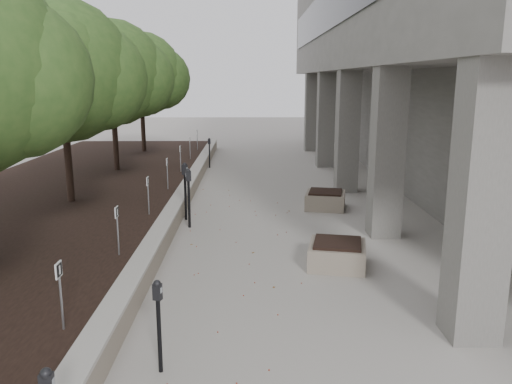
{
  "coord_description": "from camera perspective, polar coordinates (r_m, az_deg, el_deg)",
  "views": [
    {
      "loc": [
        0.19,
        -5.89,
        3.71
      ],
      "look_at": [
        0.32,
        5.58,
        1.17
      ],
      "focal_mm": 35.88,
      "sensor_mm": 36.0,
      "label": 1
    }
  ],
  "objects": [
    {
      "name": "ground",
      "position": [
        6.96,
        -2.21,
        -19.74
      ],
      "size": [
        90.0,
        90.0,
        0.0
      ],
      "primitive_type": "plane",
      "color": "#9F9A93",
      "rests_on": "ground"
    },
    {
      "name": "retaining_wall",
      "position": [
        15.42,
        -8.12,
        -0.61
      ],
      "size": [
        0.39,
        26.0,
        0.5
      ],
      "primitive_type": null,
      "color": "gray",
      "rests_on": "ground"
    },
    {
      "name": "planting_bed",
      "position": [
        16.32,
        -21.02,
        -0.78
      ],
      "size": [
        7.0,
        26.0,
        0.4
      ],
      "primitive_type": "cube",
      "color": "black",
      "rests_on": "ground"
    },
    {
      "name": "crabapple_tree_3",
      "position": [
        14.77,
        -20.67,
        9.41
      ],
      "size": [
        4.6,
        4.0,
        5.44
      ],
      "primitive_type": null,
      "color": "#2F521F",
      "rests_on": "planting_bed"
    },
    {
      "name": "crabapple_tree_4",
      "position": [
        19.54,
        -15.68,
        10.31
      ],
      "size": [
        4.6,
        4.0,
        5.44
      ],
      "primitive_type": null,
      "color": "#2F521F",
      "rests_on": "planting_bed"
    },
    {
      "name": "crabapple_tree_5",
      "position": [
        24.41,
        -12.66,
        10.82
      ],
      "size": [
        4.6,
        4.0,
        5.44
      ],
      "primitive_type": null,
      "color": "#2F521F",
      "rests_on": "planting_bed"
    },
    {
      "name": "parking_sign_2",
      "position": [
        7.43,
        -20.92,
        -10.79
      ],
      "size": [
        0.04,
        0.22,
        0.96
      ],
      "primitive_type": null,
      "color": "black",
      "rests_on": "planting_bed"
    },
    {
      "name": "parking_sign_3",
      "position": [
        10.13,
        -15.16,
        -4.2
      ],
      "size": [
        0.04,
        0.22,
        0.96
      ],
      "primitive_type": null,
      "color": "black",
      "rests_on": "planting_bed"
    },
    {
      "name": "parking_sign_4",
      "position": [
        12.96,
        -11.91,
        -0.41
      ],
      "size": [
        0.04,
        0.22,
        0.96
      ],
      "primitive_type": null,
      "color": "black",
      "rests_on": "planting_bed"
    },
    {
      "name": "parking_sign_5",
      "position": [
        15.85,
        -9.85,
        2.01
      ],
      "size": [
        0.04,
        0.22,
        0.96
      ],
      "primitive_type": null,
      "color": "black",
      "rests_on": "planting_bed"
    },
    {
      "name": "parking_sign_6",
      "position": [
        18.78,
        -8.42,
        3.68
      ],
      "size": [
        0.04,
        0.22,
        0.96
      ],
      "primitive_type": null,
      "color": "black",
      "rests_on": "planting_bed"
    },
    {
      "name": "parking_sign_7",
      "position": [
        21.72,
        -7.37,
        4.9
      ],
      "size": [
        0.04,
        0.22,
        0.96
      ],
      "primitive_type": null,
      "color": "black",
      "rests_on": "planting_bed"
    },
    {
      "name": "parking_sign_8",
      "position": [
        24.68,
        -6.57,
        5.83
      ],
      "size": [
        0.04,
        0.22,
        0.96
      ],
      "primitive_type": null,
      "color": "black",
      "rests_on": "planting_bed"
    },
    {
      "name": "parking_meter_2",
      "position": [
        6.83,
        -10.77,
        -14.53
      ],
      "size": [
        0.15,
        0.12,
        1.27
      ],
      "primitive_type": null,
      "rotation": [
        0.0,
        0.0,
        -0.29
      ],
      "color": "black",
      "rests_on": "ground"
    },
    {
      "name": "parking_meter_3",
      "position": [
        13.02,
        -7.49,
        -0.7
      ],
      "size": [
        0.18,
        0.15,
        1.53
      ],
      "primitive_type": null,
      "rotation": [
        0.0,
        0.0,
        0.36
      ],
      "color": "black",
      "rests_on": "ground"
    },
    {
      "name": "parking_meter_4",
      "position": [
        13.75,
        -7.88,
        0.06
      ],
      "size": [
        0.18,
        0.15,
        1.56
      ],
      "primitive_type": null,
      "rotation": [
        0.0,
        0.0,
        -0.31
      ],
      "color": "black",
      "rests_on": "ground"
    },
    {
      "name": "parking_meter_5",
      "position": [
        21.84,
        -5.21,
        4.36
      ],
      "size": [
        0.14,
        0.11,
        1.28
      ],
      "primitive_type": null,
      "rotation": [
        0.0,
        0.0,
        -0.19
      ],
      "color": "black",
      "rests_on": "ground"
    },
    {
      "name": "planter_front",
      "position": [
        10.53,
        9.04,
        -6.81
      ],
      "size": [
        1.31,
        1.31,
        0.52
      ],
      "primitive_type": null,
      "rotation": [
        0.0,
        0.0,
        -0.2
      ],
      "color": "gray",
      "rests_on": "ground"
    },
    {
      "name": "planter_back",
      "position": [
        15.1,
        7.73,
        -0.83
      ],
      "size": [
        1.32,
        1.32,
        0.52
      ],
      "primitive_type": null,
      "rotation": [
        0.0,
        0.0,
        -0.21
      ],
      "color": "gray",
      "rests_on": "ground"
    },
    {
      "name": "berry_scatter",
      "position": [
        11.5,
        -2.05,
        -6.28
      ],
      "size": [
        3.3,
        14.1,
        0.02
      ],
      "primitive_type": null,
      "color": "#98240B",
      "rests_on": "ground"
    }
  ]
}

